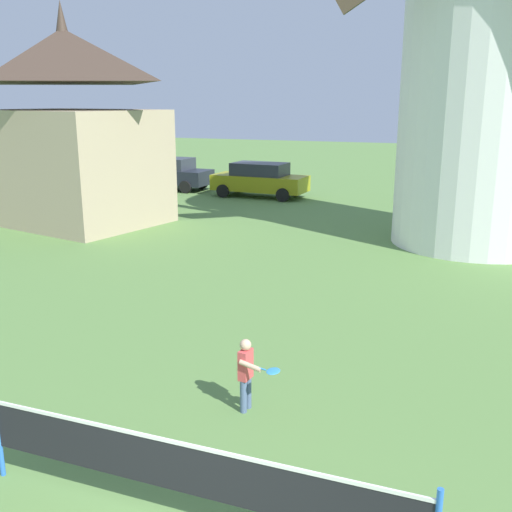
{
  "coord_description": "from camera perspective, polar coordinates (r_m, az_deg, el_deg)",
  "views": [
    {
      "loc": [
        2.43,
        -3.14,
        4.33
      ],
      "look_at": [
        -0.13,
        3.54,
        2.45
      ],
      "focal_mm": 41.58,
      "sensor_mm": 36.0,
      "label": 1
    }
  ],
  "objects": [
    {
      "name": "parked_car_black",
      "position": [
        30.13,
        -8.55,
        7.91
      ],
      "size": [
        4.51,
        2.01,
        1.56
      ],
      "color": "#1E232D",
      "rests_on": "ground_plane"
    },
    {
      "name": "windmill",
      "position": [
        19.26,
        21.8,
        20.41
      ],
      "size": [
        8.22,
        5.63,
        13.34
      ],
      "color": "white",
      "rests_on": "ground_plane"
    },
    {
      "name": "parked_car_mustard",
      "position": [
        27.35,
        0.37,
        7.39
      ],
      "size": [
        4.4,
        2.06,
        1.56
      ],
      "color": "#999919",
      "rests_on": "ground_plane"
    },
    {
      "name": "tennis_net",
      "position": [
        6.46,
        -6.75,
        -19.71
      ],
      "size": [
        4.99,
        0.06,
        1.1
      ],
      "color": "blue",
      "rests_on": "ground_plane"
    },
    {
      "name": "player_far",
      "position": [
        8.54,
        -0.85,
        -10.99
      ],
      "size": [
        0.67,
        0.51,
        1.09
      ],
      "color": "slate",
      "rests_on": "ground_plane"
    },
    {
      "name": "chapel",
      "position": [
        22.45,
        -17.48,
        11.44
      ],
      "size": [
        7.16,
        5.89,
        7.6
      ],
      "color": "tan",
      "rests_on": "ground_plane"
    }
  ]
}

